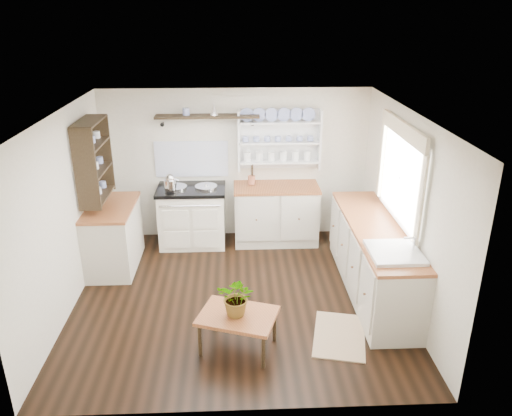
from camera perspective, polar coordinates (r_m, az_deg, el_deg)
The scene contains 19 objects.
floor at distance 6.37m, azimuth -2.06°, elevation -10.10°, with size 4.00×3.80×0.01m, color black.
wall_back at distance 7.63m, azimuth -2.33°, elevation 4.98°, with size 4.00×0.02×2.30m, color beige.
wall_right at distance 6.18m, azimuth 16.68°, elevation -0.17°, with size 0.02×3.80×2.30m, color beige.
wall_left at distance 6.17m, azimuth -21.12°, elevation -0.78°, with size 0.02×3.80×2.30m, color beige.
ceiling at distance 5.50m, azimuth -2.39°, elevation 10.62°, with size 4.00×3.80×0.01m, color white.
window at distance 6.16m, azimuth 16.21°, elevation 3.92°, with size 0.08×1.55×1.22m.
aga_cooker at distance 7.58m, azimuth -7.28°, elevation -0.85°, with size 1.01×0.70×0.93m.
back_cabinets at distance 7.61m, azimuth 2.29°, elevation -0.60°, with size 1.27×0.63×0.90m.
right_cabinets at distance 6.46m, azimuth 13.21°, elevation -5.56°, with size 0.62×2.43×0.90m.
belfast_sink at distance 5.67m, azimuth 15.45°, elevation -5.99°, with size 0.55×0.60×0.45m.
left_cabinets at distance 7.15m, azimuth -15.97°, elevation -3.05°, with size 0.62×1.13×0.90m.
plate_rack at distance 7.51m, azimuth 2.64°, elevation 7.92°, with size 1.20×0.22×0.90m.
high_shelf at distance 7.33m, azimuth -5.59°, elevation 10.31°, with size 1.50×0.29×0.16m.
left_shelving at distance 6.81m, azimuth -18.07°, elevation 5.28°, with size 0.28×0.80×1.05m, color black.
kettle at distance 7.30m, azimuth -9.76°, elevation 2.97°, with size 0.18×0.18×0.22m, color silver, non-canonical shape.
utensil_crock at distance 7.48m, azimuth -0.51°, elevation 3.22°, with size 0.11×0.11×0.13m, color #AA5C3E.
center_table at distance 5.32m, azimuth -2.10°, elevation -12.46°, with size 0.92×0.78×0.42m.
potted_plant at distance 5.18m, azimuth -2.14°, elevation -10.10°, with size 0.38×0.33×0.42m, color #3F7233.
floor_rug at distance 5.77m, azimuth 9.51°, elevation -14.18°, with size 0.55×0.85×0.02m, color #917454.
Camera 1 is at (-0.01, -5.39, 3.39)m, focal length 35.00 mm.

